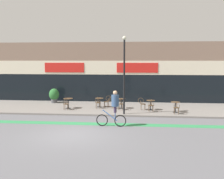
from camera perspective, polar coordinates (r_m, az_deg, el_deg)
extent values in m
plane|color=#5B5B60|center=(13.68, -8.49, -9.74)|extent=(120.00, 120.00, 0.00)
cube|color=slate|center=(20.59, -3.59, -4.00)|extent=(40.00, 5.50, 0.12)
cube|color=#7F6656|center=(24.97, -1.90, 3.88)|extent=(40.00, 4.00, 5.34)
cube|color=black|center=(23.13, -2.52, 0.32)|extent=(38.80, 0.10, 2.40)
cube|color=beige|center=(23.03, -2.54, 4.78)|extent=(39.20, 0.14, 1.20)
cube|color=red|center=(23.63, -10.33, 4.72)|extent=(3.54, 0.08, 0.84)
cube|color=red|center=(22.73, 5.52, 4.73)|extent=(3.54, 0.08, 0.84)
cube|color=#2D844C|center=(15.91, -6.41, -7.38)|extent=(36.00, 0.70, 0.01)
cylinder|color=black|center=(20.25, -9.50, -4.05)|extent=(0.39, 0.39, 0.02)
cylinder|color=black|center=(20.19, -9.52, -3.04)|extent=(0.07, 0.07, 0.75)
cylinder|color=#4C3823|center=(20.13, -9.54, -1.95)|extent=(0.71, 0.71, 0.02)
cylinder|color=black|center=(20.61, -2.77, -3.79)|extent=(0.35, 0.35, 0.02)
cylinder|color=black|center=(20.55, -2.78, -2.88)|extent=(0.07, 0.07, 0.68)
cylinder|color=#4C3823|center=(20.50, -2.78, -1.91)|extent=(0.64, 0.64, 0.02)
cylinder|color=black|center=(19.97, 2.04, -4.11)|extent=(0.33, 0.33, 0.02)
cylinder|color=black|center=(19.91, 2.05, -3.11)|extent=(0.07, 0.07, 0.74)
cylinder|color=#4C3823|center=(19.85, 2.05, -2.03)|extent=(0.61, 0.61, 0.02)
cylinder|color=black|center=(19.58, 8.37, -4.39)|extent=(0.34, 0.34, 0.02)
cylinder|color=black|center=(19.52, 8.39, -3.42)|extent=(0.07, 0.07, 0.70)
cylinder|color=#4C3823|center=(19.47, 8.40, -2.38)|extent=(0.61, 0.61, 0.02)
cylinder|color=black|center=(19.03, 13.59, -4.83)|extent=(0.35, 0.35, 0.02)
cylinder|color=black|center=(18.97, 13.62, -3.80)|extent=(0.07, 0.07, 0.72)
cylinder|color=#4C3823|center=(18.90, 13.65, -2.68)|extent=(0.63, 0.63, 0.02)
cylinder|color=#4C3823|center=(19.66, -9.94, -3.13)|extent=(0.40, 0.40, 0.03)
cylinder|color=#4C3823|center=(19.87, -10.20, -3.69)|extent=(0.03, 0.03, 0.42)
cylinder|color=#4C3823|center=(19.79, -9.42, -3.71)|extent=(0.03, 0.03, 0.42)
cylinder|color=#4C3823|center=(19.60, -10.43, -3.83)|extent=(0.03, 0.03, 0.42)
cylinder|color=#4C3823|center=(19.53, -9.64, -3.86)|extent=(0.03, 0.03, 0.42)
torus|color=#4C3823|center=(19.45, -10.09, -2.45)|extent=(0.03, 0.41, 0.41)
cylinder|color=#4C3823|center=(19.52, -10.56, -2.83)|extent=(0.03, 0.03, 0.23)
cylinder|color=#4C3823|center=(19.43, -9.60, -2.85)|extent=(0.03, 0.03, 0.23)
cylinder|color=#4C3823|center=(20.00, -3.01, -2.87)|extent=(0.43, 0.43, 0.03)
cylinder|color=#4C3823|center=(20.20, -3.30, -3.43)|extent=(0.03, 0.03, 0.42)
cylinder|color=#4C3823|center=(20.14, -2.53, -3.45)|extent=(0.03, 0.03, 0.42)
cylinder|color=#4C3823|center=(19.94, -3.49, -3.56)|extent=(0.03, 0.03, 0.42)
cylinder|color=#4C3823|center=(19.87, -2.71, -3.59)|extent=(0.03, 0.03, 0.42)
torus|color=#4C3823|center=(19.80, -3.13, -2.20)|extent=(0.06, 0.41, 0.41)
cylinder|color=#4C3823|center=(19.86, -3.61, -2.57)|extent=(0.03, 0.03, 0.23)
cylinder|color=#4C3823|center=(19.78, -2.64, -2.60)|extent=(0.03, 0.03, 0.23)
cylinder|color=#4C3823|center=(20.47, -1.26, -2.65)|extent=(0.40, 0.40, 0.03)
cylinder|color=#4C3823|center=(20.38, -1.69, -3.33)|extent=(0.03, 0.03, 0.42)
cylinder|color=#4C3823|center=(20.66, -1.60, -3.20)|extent=(0.03, 0.03, 0.42)
cylinder|color=#4C3823|center=(20.35, -0.90, -3.35)|extent=(0.03, 0.03, 0.42)
cylinder|color=#4C3823|center=(20.62, -0.82, -3.21)|extent=(0.03, 0.03, 0.42)
torus|color=#4C3823|center=(20.41, -0.78, -1.93)|extent=(0.41, 0.03, 0.41)
cylinder|color=#4C3823|center=(20.26, -0.83, -2.38)|extent=(0.03, 0.03, 0.23)
cylinder|color=#4C3823|center=(20.60, -0.73, -2.23)|extent=(0.03, 0.03, 0.23)
cylinder|color=#4C3823|center=(19.36, 1.95, -3.18)|extent=(0.45, 0.45, 0.03)
cylinder|color=#4C3823|center=(19.56, 1.63, -3.75)|extent=(0.03, 0.03, 0.42)
cylinder|color=#4C3823|center=(19.50, 2.44, -3.78)|extent=(0.03, 0.03, 0.42)
cylinder|color=#4C3823|center=(19.29, 1.45, -3.89)|extent=(0.03, 0.03, 0.42)
cylinder|color=#4C3823|center=(19.23, 2.27, -3.93)|extent=(0.03, 0.03, 0.42)
torus|color=#4C3823|center=(19.15, 1.85, -2.49)|extent=(0.09, 0.41, 0.41)
cylinder|color=#4C3823|center=(19.21, 1.35, -2.87)|extent=(0.03, 0.03, 0.23)
cylinder|color=#4C3823|center=(19.14, 2.35, -2.91)|extent=(0.03, 0.03, 0.23)
cylinder|color=#4C3823|center=(19.94, 0.47, -2.89)|extent=(0.43, 0.43, 0.03)
cylinder|color=#4C3823|center=(20.09, 0.93, -3.47)|extent=(0.03, 0.03, 0.42)
cylinder|color=#4C3823|center=(19.82, 0.81, -3.61)|extent=(0.03, 0.03, 0.42)
cylinder|color=#4C3823|center=(20.13, 0.14, -3.45)|extent=(0.03, 0.03, 0.42)
cylinder|color=#4C3823|center=(19.86, 0.01, -3.59)|extent=(0.03, 0.03, 0.42)
torus|color=#4C3823|center=(19.92, -0.01, -2.14)|extent=(0.41, 0.06, 0.41)
cylinder|color=#4C3823|center=(20.11, 0.07, -2.44)|extent=(0.03, 0.03, 0.23)
cylinder|color=#4C3823|center=(19.78, -0.09, -2.60)|extent=(0.03, 0.03, 0.23)
cylinder|color=#4C3823|center=(18.97, 8.47, -3.45)|extent=(0.45, 0.45, 0.03)
cylinder|color=#4C3823|center=(19.12, 7.97, -4.05)|extent=(0.03, 0.03, 0.42)
cylinder|color=#4C3823|center=(19.17, 8.80, -4.04)|extent=(0.03, 0.03, 0.42)
cylinder|color=#4C3823|center=(18.85, 8.11, -4.20)|extent=(0.03, 0.03, 0.42)
cylinder|color=#4C3823|center=(18.90, 8.95, -4.19)|extent=(0.03, 0.03, 0.42)
torus|color=#4C3823|center=(18.76, 8.57, -2.75)|extent=(0.08, 0.41, 0.41)
cylinder|color=#4C3823|center=(18.75, 8.05, -3.16)|extent=(0.03, 0.03, 0.23)
cylinder|color=#4C3823|center=(18.81, 9.08, -3.15)|extent=(0.03, 0.03, 0.23)
cylinder|color=#4C3823|center=(19.49, 6.77, -3.16)|extent=(0.41, 0.41, 0.03)
cylinder|color=#4C3823|center=(19.67, 7.15, -3.74)|extent=(0.03, 0.03, 0.42)
cylinder|color=#4C3823|center=(19.40, 7.20, -3.88)|extent=(0.03, 0.03, 0.42)
cylinder|color=#4C3823|center=(19.66, 6.33, -3.74)|extent=(0.03, 0.03, 0.42)
cylinder|color=#4C3823|center=(19.38, 6.37, -3.88)|extent=(0.03, 0.03, 0.42)
torus|color=#4C3823|center=(19.44, 6.28, -2.39)|extent=(0.41, 0.04, 0.41)
cylinder|color=#4C3823|center=(19.63, 6.26, -2.71)|extent=(0.03, 0.03, 0.23)
cylinder|color=#4C3823|center=(19.29, 6.30, -2.87)|extent=(0.03, 0.03, 0.23)
cylinder|color=#4C3823|center=(18.42, 13.86, -3.87)|extent=(0.43, 0.43, 0.03)
cylinder|color=#4C3823|center=(18.59, 13.39, -4.47)|extent=(0.03, 0.03, 0.42)
cylinder|color=#4C3823|center=(18.60, 14.25, -4.48)|extent=(0.03, 0.03, 0.42)
cylinder|color=#4C3823|center=(18.31, 13.43, -4.63)|extent=(0.03, 0.03, 0.42)
cylinder|color=#4C3823|center=(18.33, 14.30, -4.65)|extent=(0.03, 0.03, 0.42)
torus|color=#4C3823|center=(18.21, 13.91, -3.15)|extent=(0.06, 0.41, 0.41)
cylinder|color=#4C3823|center=(18.22, 13.36, -3.56)|extent=(0.03, 0.03, 0.23)
cylinder|color=#4C3823|center=(18.24, 14.44, -3.58)|extent=(0.03, 0.03, 0.23)
cylinder|color=#4C4C51|center=(23.17, -12.47, -2.37)|extent=(0.53, 0.53, 0.36)
ellipsoid|color=#28662D|center=(23.09, -12.50, -1.05)|extent=(0.85, 0.85, 1.02)
cylinder|color=black|center=(17.63, 2.67, 2.69)|extent=(0.12, 0.12, 5.04)
sphere|color=beige|center=(17.65, 2.71, 11.14)|extent=(0.26, 0.26, 0.26)
torus|color=black|center=(15.22, -2.18, -6.68)|extent=(0.69, 0.09, 0.68)
torus|color=black|center=(15.06, 1.81, -6.82)|extent=(0.69, 0.09, 0.68)
cylinder|color=#23519E|center=(15.07, -0.39, -5.67)|extent=(0.82, 0.09, 0.62)
cylinder|color=#23519E|center=(15.04, 0.69, -5.90)|extent=(0.04, 0.04, 0.48)
cylinder|color=#23519E|center=(15.08, -1.99, -4.54)|extent=(0.05, 0.48, 0.03)
cylinder|color=#382D47|center=(14.88, 0.65, -4.39)|extent=(0.15, 0.15, 0.36)
cylinder|color=#382D47|center=(15.04, 0.73, -4.28)|extent=(0.15, 0.15, 0.36)
cylinder|color=#334C70|center=(14.87, 0.69, -2.43)|extent=(0.45, 0.45, 0.65)
sphere|color=tan|center=(14.81, 0.70, -0.72)|extent=(0.24, 0.24, 0.24)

